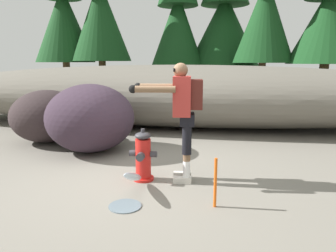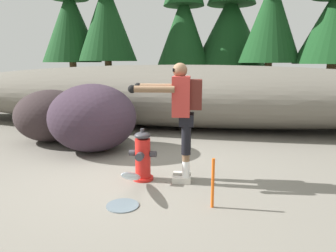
{
  "view_description": "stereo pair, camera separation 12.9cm",
  "coord_description": "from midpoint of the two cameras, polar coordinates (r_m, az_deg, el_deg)",
  "views": [
    {
      "loc": [
        1.2,
        -4.42,
        1.68
      ],
      "look_at": [
        0.4,
        0.12,
        0.75
      ],
      "focal_mm": 33.81,
      "sensor_mm": 36.0,
      "label": 1
    },
    {
      "loc": [
        1.32,
        -4.39,
        1.68
      ],
      "look_at": [
        0.4,
        0.12,
        0.75
      ],
      "focal_mm": 33.81,
      "sensor_mm": 36.0,
      "label": 2
    }
  ],
  "objects": [
    {
      "name": "pine_tree_left",
      "position": [
        12.87,
        -12.48,
        20.59
      ],
      "size": [
        2.26,
        2.26,
        6.7
      ],
      "color": "#47331E",
      "rests_on": "ground_plane"
    },
    {
      "name": "pine_tree_right",
      "position": [
        13.67,
        9.87,
        18.97
      ],
      "size": [
        2.98,
        2.98,
        6.4
      ],
      "color": "#47331E",
      "rests_on": "ground_plane"
    },
    {
      "name": "boulder_large",
      "position": [
        6.19,
        -14.39,
        1.41
      ],
      "size": [
        2.02,
        2.04,
        1.29
      ],
      "primitive_type": "ellipsoid",
      "rotation": [
        0.0,
        0.0,
        0.24
      ],
      "color": "#332632",
      "rests_on": "ground_plane"
    },
    {
      "name": "boulder_mid",
      "position": [
        7.24,
        -21.43,
        1.69
      ],
      "size": [
        1.66,
        1.73,
        1.11
      ],
      "primitive_type": "ellipsoid",
      "rotation": [
        0.0,
        0.0,
        3.01
      ],
      "color": "#302627",
      "rests_on": "ground_plane"
    },
    {
      "name": "pine_tree_ridge_end",
      "position": [
        11.98,
        26.83,
        18.19
      ],
      "size": [
        2.48,
        2.48,
        5.76
      ],
      "color": "#47331E",
      "rests_on": "ground_plane"
    },
    {
      "name": "dirt_embankment",
      "position": [
        8.51,
        1.36,
        5.55
      ],
      "size": [
        15.63,
        3.2,
        1.62
      ],
      "primitive_type": "ellipsoid",
      "color": "#666056",
      "rests_on": "ground_plane"
    },
    {
      "name": "fire_hydrant",
      "position": [
        4.58,
        -5.31,
        -5.54
      ],
      "size": [
        0.4,
        0.35,
        0.76
      ],
      "color": "red",
      "rests_on": "ground_plane"
    },
    {
      "name": "ground_plane",
      "position": [
        4.89,
        -5.73,
        -9.01
      ],
      "size": [
        56.0,
        56.0,
        0.04
      ],
      "primitive_type": "cube",
      "color": "slate"
    },
    {
      "name": "pine_tree_far_right",
      "position": [
        11.93,
        16.88,
        20.35
      ],
      "size": [
        2.08,
        2.08,
        6.41
      ],
      "color": "#47331E",
      "rests_on": "ground_plane"
    },
    {
      "name": "pine_tree_far_left",
      "position": [
        13.73,
        -18.68,
        19.21
      ],
      "size": [
        2.31,
        2.31,
        6.5
      ],
      "color": "#47331E",
      "rests_on": "ground_plane"
    },
    {
      "name": "utility_worker",
      "position": [
        4.38,
        1.72,
        3.34
      ],
      "size": [
        1.01,
        0.6,
        1.68
      ],
      "rotation": [
        0.0,
        0.0,
        -3.03
      ],
      "color": "beige",
      "rests_on": "ground_plane"
    },
    {
      "name": "pine_tree_center",
      "position": [
        13.07,
        1.47,
        18.81
      ],
      "size": [
        2.45,
        2.45,
        6.6
      ],
      "color": "#47331E",
      "rests_on": "ground_plane"
    },
    {
      "name": "survey_stake",
      "position": [
        3.78,
        7.55,
        -10.12
      ],
      "size": [
        0.04,
        0.04,
        0.6
      ],
      "primitive_type": "cylinder",
      "color": "#E55914",
      "rests_on": "ground_plane"
    },
    {
      "name": "hydrant_water_jet",
      "position": [
        4.1,
        -7.46,
        -9.95
      ],
      "size": [
        0.39,
        0.95,
        0.44
      ],
      "color": "silver",
      "rests_on": "ground_plane"
    }
  ]
}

